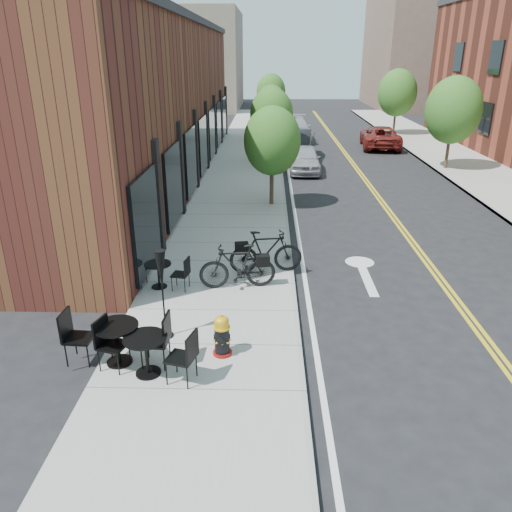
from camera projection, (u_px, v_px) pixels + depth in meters
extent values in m
plane|color=black|center=(298.00, 315.00, 11.76)|extent=(120.00, 120.00, 0.00)
cube|color=#9E9B93|center=(238.00, 198.00, 21.04)|extent=(4.00, 70.00, 0.12)
cube|color=#451C16|center=(147.00, 104.00, 23.55)|extent=(5.00, 28.00, 7.00)
cube|color=#726656|center=(203.00, 60.00, 54.50)|extent=(8.00, 14.00, 10.00)
cube|color=brown|center=(420.00, 51.00, 55.40)|extent=(10.00, 16.00, 12.00)
cylinder|color=#382B1E|center=(272.00, 184.00, 19.75)|extent=(0.16, 0.16, 1.61)
ellipsoid|color=#305F1E|center=(272.00, 141.00, 19.12)|extent=(2.20, 2.20, 2.64)
cylinder|color=#382B1E|center=(271.00, 148.00, 27.15)|extent=(0.16, 0.16, 1.68)
ellipsoid|color=#305F1E|center=(272.00, 114.00, 26.48)|extent=(2.30, 2.30, 2.76)
cylinder|color=#382B1E|center=(271.00, 128.00, 34.57)|extent=(0.16, 0.16, 1.57)
ellipsoid|color=#305F1E|center=(271.00, 104.00, 33.96)|extent=(2.10, 2.10, 2.52)
cylinder|color=#382B1E|center=(271.00, 114.00, 41.95)|extent=(0.16, 0.16, 1.71)
ellipsoid|color=#305F1E|center=(271.00, 91.00, 41.27)|extent=(2.40, 2.40, 2.88)
cylinder|color=#382B1E|center=(448.00, 151.00, 25.97)|extent=(0.16, 0.16, 1.82)
ellipsoid|color=#305F1E|center=(453.00, 110.00, 25.21)|extent=(2.80, 2.80, 3.36)
cylinder|color=#382B1E|center=(394.00, 121.00, 37.08)|extent=(0.16, 0.16, 1.82)
ellipsoid|color=#305F1E|center=(397.00, 93.00, 36.32)|extent=(2.80, 2.80, 3.36)
cylinder|color=maroon|center=(222.00, 352.00, 10.03)|extent=(0.41, 0.41, 0.06)
cylinder|color=black|center=(222.00, 340.00, 9.92)|extent=(0.32, 0.32, 0.58)
cylinder|color=gold|center=(222.00, 327.00, 9.81)|extent=(0.36, 0.36, 0.04)
cylinder|color=gold|center=(222.00, 324.00, 9.78)|extent=(0.31, 0.31, 0.13)
ellipsoid|color=gold|center=(221.00, 320.00, 9.75)|extent=(0.30, 0.30, 0.17)
cylinder|color=gold|center=(221.00, 316.00, 9.72)|extent=(0.05, 0.05, 0.06)
imported|color=black|center=(237.00, 266.00, 12.67)|extent=(2.01, 0.80, 1.17)
imported|color=black|center=(266.00, 252.00, 13.57)|extent=(2.06, 0.86, 1.20)
cylinder|color=black|center=(148.00, 373.00, 9.41)|extent=(0.59, 0.59, 0.03)
cylinder|color=black|center=(147.00, 356.00, 9.27)|extent=(0.08, 0.08, 0.75)
cylinder|color=black|center=(145.00, 338.00, 9.13)|extent=(1.01, 1.01, 0.03)
cylinder|color=black|center=(120.00, 361.00, 9.76)|extent=(0.52, 0.52, 0.03)
cylinder|color=black|center=(118.00, 344.00, 9.61)|extent=(0.07, 0.07, 0.79)
cylinder|color=black|center=(115.00, 326.00, 9.46)|extent=(0.91, 0.91, 0.03)
cylinder|color=black|center=(159.00, 286.00, 12.90)|extent=(0.46, 0.46, 0.03)
cylinder|color=black|center=(159.00, 276.00, 12.78)|extent=(0.06, 0.06, 0.63)
cylinder|color=black|center=(158.00, 264.00, 12.66)|extent=(0.80, 0.80, 0.03)
cylinder|color=black|center=(166.00, 335.00, 10.67)|extent=(0.32, 0.32, 0.04)
cylinder|color=black|center=(163.00, 295.00, 10.31)|extent=(0.04, 0.04, 1.90)
cone|color=black|center=(161.00, 270.00, 10.09)|extent=(0.23, 0.23, 0.84)
imported|color=#9C9EA4|center=(305.00, 159.00, 25.73)|extent=(1.69, 3.96, 1.33)
imported|color=black|center=(295.00, 145.00, 28.80)|extent=(2.26, 5.18, 1.66)
imported|color=#A3A3A7|center=(294.00, 129.00, 34.97)|extent=(2.31, 5.56, 1.61)
imported|color=maroon|center=(380.00, 137.00, 32.32)|extent=(2.81, 5.24, 1.40)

